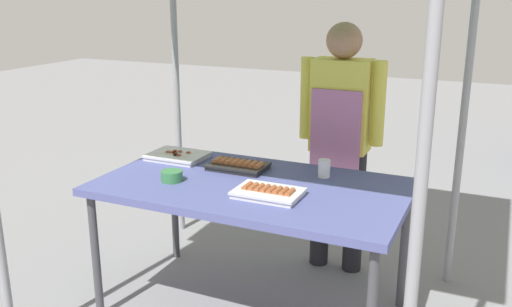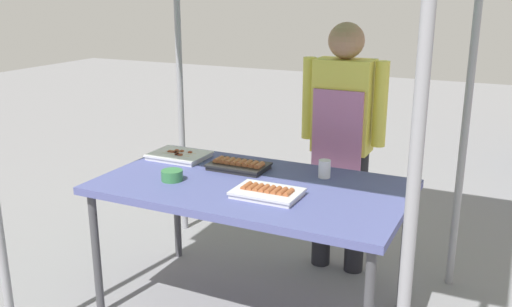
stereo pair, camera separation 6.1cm
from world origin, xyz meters
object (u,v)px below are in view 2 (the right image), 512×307
object	(u,v)px
tray_meat_skewers	(179,156)
tray_grilled_sausages	(239,165)
tray_pork_links	(267,193)
drink_cup_near_edge	(324,169)
vendor_woman	(342,130)
stall_table	(252,193)
condiment_bowl	(172,175)

from	to	relation	value
tray_meat_skewers	tray_grilled_sausages	bearing A→B (deg)	-4.68
tray_pork_links	drink_cup_near_edge	distance (m)	0.43
tray_grilled_sausages	tray_pork_links	world-z (taller)	tray_grilled_sausages
drink_cup_near_edge	vendor_woman	distance (m)	0.46
drink_cup_near_edge	vendor_woman	world-z (taller)	vendor_woman
tray_grilled_sausages	tray_meat_skewers	world-z (taller)	tray_grilled_sausages
stall_table	tray_grilled_sausages	world-z (taller)	tray_grilled_sausages
tray_grilled_sausages	drink_cup_near_edge	distance (m)	0.49
stall_table	tray_pork_links	world-z (taller)	tray_pork_links
condiment_bowl	vendor_woman	bearing A→B (deg)	51.42
tray_meat_skewers	condiment_bowl	size ratio (longest dim) A/B	2.92
tray_meat_skewers	drink_cup_near_edge	distance (m)	0.90
tray_grilled_sausages	condiment_bowl	xyz separation A→B (m)	(-0.23, -0.33, 0.01)
condiment_bowl	stall_table	bearing A→B (deg)	19.07
tray_grilled_sausages	tray_meat_skewers	xyz separation A→B (m)	(-0.42, 0.03, -0.00)
tray_pork_links	drink_cup_near_edge	xyz separation A→B (m)	(0.16, 0.40, 0.03)
tray_grilled_sausages	vendor_woman	world-z (taller)	vendor_woman
tray_grilled_sausages	tray_pork_links	distance (m)	0.46
stall_table	condiment_bowl	bearing A→B (deg)	-160.93
tray_meat_skewers	condiment_bowl	xyz separation A→B (m)	(0.19, -0.36, 0.01)
tray_grilled_sausages	condiment_bowl	size ratio (longest dim) A/B	2.86
stall_table	drink_cup_near_edge	world-z (taller)	drink_cup_near_edge
tray_grilled_sausages	vendor_woman	bearing A→B (deg)	49.32
tray_meat_skewers	tray_pork_links	xyz separation A→B (m)	(0.75, -0.36, 0.00)
tray_pork_links	vendor_woman	size ratio (longest dim) A/B	0.21
tray_meat_skewers	drink_cup_near_edge	xyz separation A→B (m)	(0.90, 0.04, 0.03)
tray_meat_skewers	vendor_woman	world-z (taller)	vendor_woman
tray_pork_links	condiment_bowl	world-z (taller)	condiment_bowl
stall_table	tray_meat_skewers	bearing A→B (deg)	159.57
condiment_bowl	drink_cup_near_edge	distance (m)	0.81
tray_grilled_sausages	tray_pork_links	size ratio (longest dim) A/B	1.00
tray_pork_links	condiment_bowl	distance (m)	0.55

